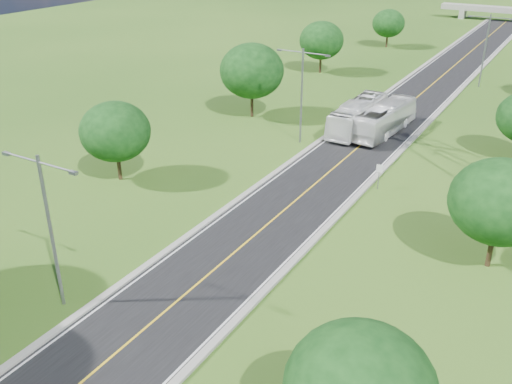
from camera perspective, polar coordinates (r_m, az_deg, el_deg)
ground at (r=72.93m, az=14.02°, el=7.60°), size 260.00×260.00×0.00m
road at (r=78.46m, az=15.37°, el=8.73°), size 8.00×150.00×0.06m
curb_left at (r=79.58m, az=12.42°, el=9.35°), size 0.50×150.00×0.22m
curb_right at (r=77.51m, az=18.40°, el=8.20°), size 0.50×150.00×0.22m
speed_limit_sign at (r=51.16m, az=12.21°, el=1.91°), size 0.55×0.09×2.40m
overpass at (r=149.42m, az=23.90°, el=16.22°), size 30.00×3.00×3.20m
streetlight_near_left at (r=35.21m, az=-20.01°, el=-2.66°), size 5.90×0.25×10.00m
streetlight_mid_left at (r=59.81m, az=4.60°, el=10.32°), size 5.90×0.25×10.00m
streetlight_far_right at (r=87.38m, az=21.99°, el=13.51°), size 5.90×0.25×10.00m
tree_lb at (r=52.41m, az=-13.90°, el=5.90°), size 6.30×6.30×7.33m
tree_lc at (r=68.31m, az=-0.42°, el=12.03°), size 7.56×7.56×8.79m
tree_ld at (r=90.20m, az=6.57°, el=14.83°), size 6.72×6.72×7.82m
tree_le at (r=111.55m, az=13.11°, el=16.11°), size 5.88×5.88×6.84m
tree_rb at (r=40.69m, az=23.25°, el=-0.90°), size 6.72×6.72×7.82m
bus_outbound at (r=65.03m, az=12.73°, el=7.14°), size 3.75×12.06×3.31m
bus_inbound at (r=65.57m, az=10.15°, el=7.54°), size 2.86×12.05×3.36m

